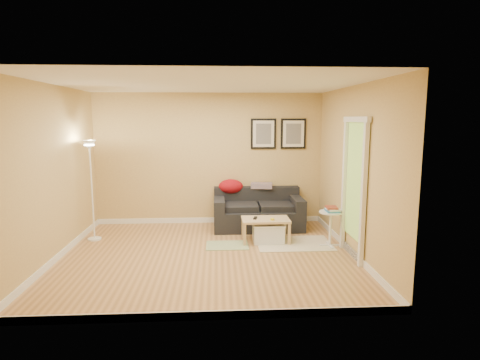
# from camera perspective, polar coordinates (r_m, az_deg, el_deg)

# --- Properties ---
(floor) EXTENTS (4.50, 4.50, 0.00)m
(floor) POSITION_cam_1_polar(r_m,az_deg,el_deg) (6.29, -4.65, -10.75)
(floor) COLOR tan
(floor) RESTS_ON ground
(ceiling) EXTENTS (4.50, 4.50, 0.00)m
(ceiling) POSITION_cam_1_polar(r_m,az_deg,el_deg) (5.95, -4.97, 13.58)
(ceiling) COLOR white
(ceiling) RESTS_ON wall_back
(wall_back) EXTENTS (4.50, 0.00, 4.50)m
(wall_back) POSITION_cam_1_polar(r_m,az_deg,el_deg) (7.97, -4.43, 3.01)
(wall_back) COLOR tan
(wall_back) RESTS_ON ground
(wall_front) EXTENTS (4.50, 0.00, 4.50)m
(wall_front) POSITION_cam_1_polar(r_m,az_deg,el_deg) (4.01, -5.54, -2.79)
(wall_front) COLOR tan
(wall_front) RESTS_ON ground
(wall_left) EXTENTS (0.00, 4.00, 4.00)m
(wall_left) POSITION_cam_1_polar(r_m,az_deg,el_deg) (6.45, -25.22, 0.82)
(wall_left) COLOR tan
(wall_left) RESTS_ON ground
(wall_right) EXTENTS (0.00, 4.00, 4.00)m
(wall_right) POSITION_cam_1_polar(r_m,az_deg,el_deg) (6.33, 16.00, 1.19)
(wall_right) COLOR tan
(wall_right) RESTS_ON ground
(baseboard_back) EXTENTS (4.50, 0.02, 0.10)m
(baseboard_back) POSITION_cam_1_polar(r_m,az_deg,el_deg) (8.18, -4.33, -5.74)
(baseboard_back) COLOR white
(baseboard_back) RESTS_ON ground
(baseboard_front) EXTENTS (4.50, 0.02, 0.10)m
(baseboard_front) POSITION_cam_1_polar(r_m,az_deg,el_deg) (4.44, -5.28, -18.76)
(baseboard_front) COLOR white
(baseboard_front) RESTS_ON ground
(baseboard_left) EXTENTS (0.02, 4.00, 0.10)m
(baseboard_left) POSITION_cam_1_polar(r_m,az_deg,el_deg) (6.72, -24.43, -9.80)
(baseboard_left) COLOR white
(baseboard_left) RESTS_ON ground
(baseboard_right) EXTENTS (0.02, 4.00, 0.10)m
(baseboard_right) POSITION_cam_1_polar(r_m,az_deg,el_deg) (6.61, 15.45, -9.62)
(baseboard_right) COLOR white
(baseboard_right) RESTS_ON ground
(sofa) EXTENTS (1.70, 0.90, 0.75)m
(sofa) POSITION_cam_1_polar(r_m,az_deg,el_deg) (7.69, 2.62, -4.17)
(sofa) COLOR black
(sofa) RESTS_ON ground
(red_throw) EXTENTS (0.48, 0.36, 0.28)m
(red_throw) POSITION_cam_1_polar(r_m,az_deg,el_deg) (7.88, -1.32, -0.92)
(red_throw) COLOR maroon
(red_throw) RESTS_ON sofa
(plaid_throw) EXTENTS (0.45, 0.32, 0.10)m
(plaid_throw) POSITION_cam_1_polar(r_m,az_deg,el_deg) (7.93, 3.11, -0.79)
(plaid_throw) COLOR tan
(plaid_throw) RESTS_ON sofa
(framed_print_left) EXTENTS (0.50, 0.04, 0.60)m
(framed_print_left) POSITION_cam_1_polar(r_m,az_deg,el_deg) (7.96, 3.37, 6.63)
(framed_print_left) COLOR black
(framed_print_left) RESTS_ON wall_back
(framed_print_right) EXTENTS (0.50, 0.04, 0.60)m
(framed_print_right) POSITION_cam_1_polar(r_m,az_deg,el_deg) (8.05, 7.64, 6.59)
(framed_print_right) COLOR black
(framed_print_right) RESTS_ON wall_back
(area_rug) EXTENTS (1.25, 0.85, 0.01)m
(area_rug) POSITION_cam_1_polar(r_m,az_deg,el_deg) (6.88, 7.75, -9.00)
(area_rug) COLOR beige
(area_rug) RESTS_ON ground
(green_runner) EXTENTS (0.70, 0.50, 0.01)m
(green_runner) POSITION_cam_1_polar(r_m,az_deg,el_deg) (6.73, -1.85, -9.34)
(green_runner) COLOR #668C4C
(green_runner) RESTS_ON ground
(coffee_table) EXTENTS (0.92, 0.73, 0.40)m
(coffee_table) POSITION_cam_1_polar(r_m,az_deg,el_deg) (6.91, 3.67, -7.17)
(coffee_table) COLOR tan
(coffee_table) RESTS_ON ground
(remote_control) EXTENTS (0.09, 0.17, 0.02)m
(remote_control) POSITION_cam_1_polar(r_m,az_deg,el_deg) (6.85, 2.21, -5.45)
(remote_control) COLOR black
(remote_control) RESTS_ON coffee_table
(tape_roll) EXTENTS (0.07, 0.07, 0.03)m
(tape_roll) POSITION_cam_1_polar(r_m,az_deg,el_deg) (6.76, 4.67, -5.63)
(tape_roll) COLOR yellow
(tape_roll) RESTS_ON coffee_table
(storage_bin) EXTENTS (0.54, 0.39, 0.33)m
(storage_bin) POSITION_cam_1_polar(r_m,az_deg,el_deg) (6.89, 4.07, -7.55)
(storage_bin) COLOR white
(storage_bin) RESTS_ON ground
(side_table) EXTENTS (0.39, 0.39, 0.59)m
(side_table) POSITION_cam_1_polar(r_m,az_deg,el_deg) (6.80, 12.81, -6.84)
(side_table) COLOR white
(side_table) RESTS_ON ground
(book_stack) EXTENTS (0.27, 0.31, 0.08)m
(book_stack) POSITION_cam_1_polar(r_m,az_deg,el_deg) (6.71, 13.07, -4.08)
(book_stack) COLOR teal
(book_stack) RESTS_ON side_table
(floor_lamp) EXTENTS (0.23, 0.23, 1.75)m
(floor_lamp) POSITION_cam_1_polar(r_m,az_deg,el_deg) (7.31, -20.44, -1.79)
(floor_lamp) COLOR white
(floor_lamp) RESTS_ON ground
(doorway) EXTENTS (0.12, 1.01, 2.13)m
(doorway) POSITION_cam_1_polar(r_m,az_deg,el_deg) (6.22, 15.91, -1.51)
(doorway) COLOR white
(doorway) RESTS_ON ground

